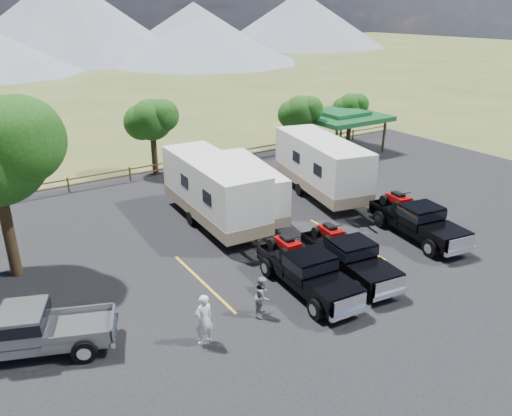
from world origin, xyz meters
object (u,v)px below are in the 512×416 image
pavilion (340,116)px  trailer_right (321,166)px  rig_center (348,255)px  rig_left (306,270)px  rig_right (417,219)px  trailer_center (247,189)px  trailer_left (214,191)px  pickup_silver (30,330)px  person_b (263,296)px  person_a (204,319)px

pavilion → trailer_right: trailer_right is taller
rig_center → rig_left: bearing=-171.8°
rig_right → trailer_center: 9.06m
pavilion → rig_right: size_ratio=1.02×
trailer_center → trailer_right: bearing=13.8°
trailer_left → pickup_silver: (-10.33, -6.32, -0.95)m
pickup_silver → rig_left: bearing=101.7°
trailer_left → trailer_center: (2.05, -0.01, -0.30)m
rig_right → pickup_silver: rig_right is taller
pavilion → person_b: (-18.17, -16.32, -1.95)m
pavilion → person_b: bearing=-138.1°
pavilion → rig_right: (-7.85, -14.74, -1.81)m
rig_center → rig_right: (5.50, 0.97, 0.05)m
pickup_silver → person_b: size_ratio=3.69×
pavilion → rig_left: pavilion is taller
rig_center → person_a: (-7.47, -0.96, 0.07)m
person_b → trailer_right: bearing=1.3°
trailer_left → rig_center: bearing=-71.6°
pavilion → rig_center: 20.70m
rig_center → trailer_center: bearing=98.4°
pavilion → rig_center: bearing=-130.3°
rig_right → person_b: (-10.32, -1.58, -0.14)m
rig_right → trailer_left: (-7.72, 7.06, 0.88)m
pavilion → trailer_center: (-13.51, -7.69, -1.22)m
rig_right → pavilion: bearing=70.3°
rig_center → person_a: person_a is taller
pavilion → trailer_right: (-8.03, -7.38, -0.92)m
rig_left → rig_right: (7.82, 1.01, 0.03)m
pavilion → trailer_right: size_ratio=0.62×
trailer_center → trailer_right: size_ratio=0.84×
rig_center → person_b: (-4.82, -0.61, -0.09)m
rig_right → person_a: 13.11m
rig_right → person_b: rig_right is taller
trailer_right → trailer_center: bearing=-164.7°
pavilion → person_b: size_ratio=3.88×
rig_center → trailer_right: (5.32, 8.33, 0.94)m
pavilion → pickup_silver: bearing=-151.6°
rig_center → rig_right: bearing=17.2°
rig_left → pickup_silver: bearing=174.3°
trailer_left → trailer_center: trailer_left is taller
rig_center → person_b: size_ratio=3.56×
pavilion → pickup_silver: size_ratio=1.05×
trailer_center → rig_right: bearing=-40.6°
pickup_silver → person_a: size_ratio=3.09×
rig_right → person_b: bearing=-163.0°
trailer_right → person_a: (-12.78, -9.29, -0.87)m
rig_center → trailer_center: (-0.17, 8.02, 0.64)m
rig_right → person_a: size_ratio=3.17×
rig_center → trailer_left: size_ratio=0.57×
rig_center → rig_right: 5.59m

